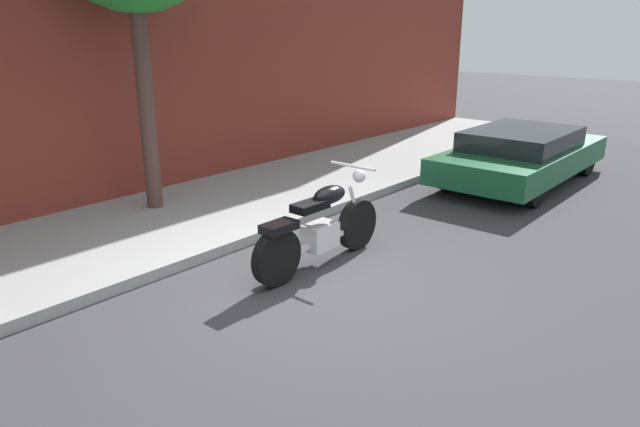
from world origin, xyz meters
The scene contains 4 objects.
ground_plane centered at (0.00, 0.00, 0.00)m, with size 60.00×60.00×0.00m, color #38383D.
sidewalk centered at (0.00, 3.02, 0.07)m, with size 23.40×2.99×0.14m, color #959595.
motorcycle centered at (0.52, 0.36, 0.47)m, with size 2.20×0.70×1.18m.
parked_car_green centered at (6.02, 0.10, 0.55)m, with size 4.31×1.89×1.03m.
Camera 1 is at (-4.58, -4.05, 2.88)m, focal length 32.70 mm.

